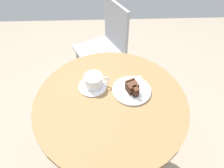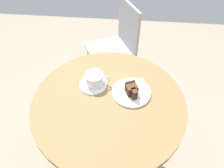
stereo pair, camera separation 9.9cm
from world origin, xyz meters
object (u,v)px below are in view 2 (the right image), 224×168
napkin (132,89)px  cafe_chair (118,43)px  coffee_cup (95,79)px  saucer (93,84)px  cake_plate (131,92)px  fork (141,92)px  cake_slice (132,89)px  teaspoon (89,89)px

napkin → cafe_chair: size_ratio=0.22×
coffee_cup → napkin: 0.21m
saucer → cake_plate: (0.22, -0.04, 0.00)m
coffee_cup → fork: coffee_cup is taller
cake_slice → fork: 0.06m
cafe_chair → cake_slice: bearing=-19.0°
cake_plate → fork: (0.05, -0.00, 0.01)m
saucer → cake_plate: 0.22m
coffee_cup → cake_plate: size_ratio=0.65×
fork → napkin: size_ratio=0.59×
cake_plate → napkin: cake_plate is taller
cake_slice → cake_plate: bearing=90.4°
cake_slice → cafe_chair: (-0.13, 0.79, -0.27)m
saucer → coffee_cup: (0.01, 0.01, 0.04)m
saucer → fork: fork is taller
coffee_cup → fork: size_ratio=1.20×
cake_slice → teaspoon: bearing=177.8°
coffee_cup → teaspoon: size_ratio=1.34×
cake_plate → fork: 0.05m
napkin → cafe_chair: bearing=99.5°
teaspoon → coffee_cup: bearing=-126.3°
fork → napkin: 0.06m
cake_slice → napkin: bearing=88.7°
coffee_cup → saucer: bearing=-143.1°
fork → teaspoon: bearing=-126.6°
coffee_cup → teaspoon: coffee_cup is taller
cake_slice → cafe_chair: cafe_chair is taller
cake_slice → saucer: bearing=166.8°
cake_plate → coffee_cup: bearing=167.1°
cake_slice → napkin: 0.05m
coffee_cup → cake_slice: bearing=-15.6°
coffee_cup → cake_slice: size_ratio=1.50×
saucer → coffee_cup: 0.04m
cake_slice → cafe_chair: bearing=99.0°
saucer → fork: bearing=-8.9°
napkin → cake_slice: bearing=-91.3°
saucer → cafe_chair: bearing=82.9°
saucer → cake_slice: bearing=-13.2°
saucer → teaspoon: size_ratio=1.54×
coffee_cup → cafe_chair: cafe_chair is taller
coffee_cup → napkin: coffee_cup is taller
cafe_chair → saucer: bearing=-35.1°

